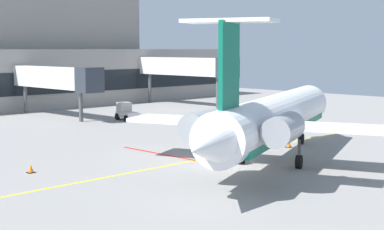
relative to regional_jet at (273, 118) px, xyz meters
The scene contains 9 objects.
ground 4.49m from the regional_jet, 138.22° to the left, with size 120.00×120.00×0.11m.
terminal_building 49.85m from the regional_jet, 81.80° to the left, with size 77.79×13.45×20.71m.
jet_bridge_west 33.74m from the regional_jet, 82.65° to the left, with size 2.40×15.91×5.87m.
jet_bridge_east 40.68m from the regional_jet, 53.38° to the left, with size 2.40×17.54×6.70m.
regional_jet is the anchor object (origin of this frame).
pushback_tractor 28.07m from the regional_jet, 71.88° to the left, with size 2.21×3.11×1.91m.
marshaller 19.49m from the regional_jet, 26.24° to the left, with size 0.52×0.75×1.94m.
safety_cone_alpha 7.85m from the regional_jet, 26.79° to the left, with size 0.47×0.47×0.55m.
safety_cone_bravo 16.12m from the regional_jet, 144.72° to the left, with size 0.47×0.47×0.55m.
Camera 1 is at (-29.16, -25.90, 7.82)m, focal length 54.91 mm.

